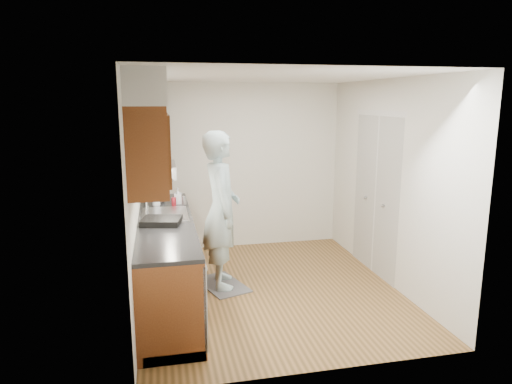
{
  "coord_description": "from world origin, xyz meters",
  "views": [
    {
      "loc": [
        -1.25,
        -5.03,
        2.25
      ],
      "look_at": [
        -0.11,
        0.25,
        1.15
      ],
      "focal_mm": 32.0,
      "sensor_mm": 36.0,
      "label": 1
    }
  ],
  "objects_px": {
    "soap_bottle_b": "(178,196)",
    "soap_bottle_c": "(160,195)",
    "soda_can": "(174,201)",
    "steel_can": "(184,200)",
    "person": "(221,200)",
    "dish_rack": "(162,221)",
    "soap_bottle_a": "(156,196)"
  },
  "relations": [
    {
      "from": "soap_bottle_c",
      "to": "soda_can",
      "type": "bearing_deg",
      "value": -56.95
    },
    {
      "from": "soda_can",
      "to": "person",
      "type": "bearing_deg",
      "value": -38.47
    },
    {
      "from": "soap_bottle_a",
      "to": "dish_rack",
      "type": "height_order",
      "value": "soap_bottle_a"
    },
    {
      "from": "soda_can",
      "to": "dish_rack",
      "type": "bearing_deg",
      "value": -100.76
    },
    {
      "from": "soap_bottle_a",
      "to": "soda_can",
      "type": "distance_m",
      "value": 0.23
    },
    {
      "from": "soda_can",
      "to": "dish_rack",
      "type": "height_order",
      "value": "soda_can"
    },
    {
      "from": "soap_bottle_a",
      "to": "soda_can",
      "type": "height_order",
      "value": "soap_bottle_a"
    },
    {
      "from": "soap_bottle_a",
      "to": "dish_rack",
      "type": "distance_m",
      "value": 0.85
    },
    {
      "from": "person",
      "to": "soap_bottle_c",
      "type": "distance_m",
      "value": 0.98
    },
    {
      "from": "person",
      "to": "soda_can",
      "type": "height_order",
      "value": "person"
    },
    {
      "from": "soap_bottle_b",
      "to": "dish_rack",
      "type": "relative_size",
      "value": 0.5
    },
    {
      "from": "soap_bottle_a",
      "to": "soap_bottle_c",
      "type": "distance_m",
      "value": 0.27
    },
    {
      "from": "soap_bottle_c",
      "to": "person",
      "type": "bearing_deg",
      "value": -44.06
    },
    {
      "from": "soap_bottle_a",
      "to": "dish_rack",
      "type": "xyz_separation_m",
      "value": [
        0.05,
        -0.84,
        -0.1
      ]
    },
    {
      "from": "soap_bottle_b",
      "to": "soap_bottle_c",
      "type": "height_order",
      "value": "soap_bottle_b"
    },
    {
      "from": "soda_can",
      "to": "steel_can",
      "type": "relative_size",
      "value": 1.0
    },
    {
      "from": "soda_can",
      "to": "dish_rack",
      "type": "distance_m",
      "value": 0.87
    },
    {
      "from": "person",
      "to": "soap_bottle_c",
      "type": "relative_size",
      "value": 12.31
    },
    {
      "from": "soap_bottle_a",
      "to": "steel_can",
      "type": "bearing_deg",
      "value": 6.7
    },
    {
      "from": "person",
      "to": "dish_rack",
      "type": "height_order",
      "value": "person"
    },
    {
      "from": "soap_bottle_b",
      "to": "dish_rack",
      "type": "distance_m",
      "value": 0.97
    },
    {
      "from": "soap_bottle_b",
      "to": "soap_bottle_c",
      "type": "bearing_deg",
      "value": 143.17
    },
    {
      "from": "steel_can",
      "to": "dish_rack",
      "type": "xyz_separation_m",
      "value": [
        -0.29,
        -0.88,
        -0.02
      ]
    },
    {
      "from": "steel_can",
      "to": "dish_rack",
      "type": "relative_size",
      "value": 0.26
    },
    {
      "from": "soap_bottle_b",
      "to": "soap_bottle_c",
      "type": "xyz_separation_m",
      "value": [
        -0.22,
        0.17,
        -0.01
      ]
    },
    {
      "from": "soap_bottle_b",
      "to": "soda_can",
      "type": "relative_size",
      "value": 1.93
    },
    {
      "from": "person",
      "to": "soap_bottle_a",
      "type": "relative_size",
      "value": 8.18
    },
    {
      "from": "soda_can",
      "to": "steel_can",
      "type": "bearing_deg",
      "value": 13.62
    },
    {
      "from": "person",
      "to": "dish_rack",
      "type": "bearing_deg",
      "value": 122.47
    },
    {
      "from": "person",
      "to": "soap_bottle_a",
      "type": "xyz_separation_m",
      "value": [
        -0.76,
        0.42,
        -0.01
      ]
    },
    {
      "from": "soap_bottle_b",
      "to": "dish_rack",
      "type": "height_order",
      "value": "soap_bottle_b"
    },
    {
      "from": "steel_can",
      "to": "dish_rack",
      "type": "bearing_deg",
      "value": -108.27
    }
  ]
}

